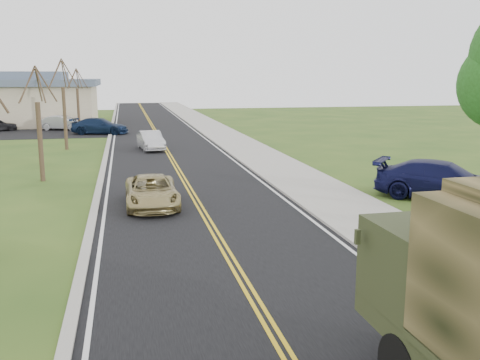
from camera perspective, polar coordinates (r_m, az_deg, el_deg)
name	(u,v)px	position (r m, az deg, el deg)	size (l,w,h in m)	color
road	(159,138)	(46.40, -8.62, 4.48)	(8.00, 120.00, 0.01)	black
curb_right	(207,136)	(46.83, -3.53, 4.71)	(0.30, 120.00, 0.12)	#9E998E
sidewalk_right	(227,136)	(47.12, -1.42, 4.76)	(3.20, 120.00, 0.10)	#9E998E
curb_left	(109,138)	(46.32, -13.76, 4.33)	(0.30, 120.00, 0.10)	#9E998E
bare_tree_b	(40,132)	(28.46, -20.60, 4.79)	(1.83, 2.14, 5.73)	#38281C
bare_tree_c	(64,111)	(40.30, -18.22, 7.03)	(2.04, 2.39, 6.42)	#38281C
bare_tree_d	(78,105)	(52.25, -16.89, 7.66)	(1.88, 2.20, 5.91)	#38281C
suv_champagne	(152,192)	(21.97, -9.40, -1.22)	(2.06, 4.48, 1.24)	tan
sedan_silver	(151,141)	(38.77, -9.50, 4.16)	(1.42, 4.08, 1.34)	silver
pickup_navy	(443,180)	(24.51, 20.80, -0.04)	(2.30, 5.67, 1.65)	#0F1137
lot_car_silver	(63,123)	(55.04, -18.40, 5.81)	(1.52, 4.36, 1.44)	#ACACB1
lot_car_navy	(100,126)	(50.27, -14.72, 5.58)	(2.06, 5.06, 1.47)	#0F1D39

